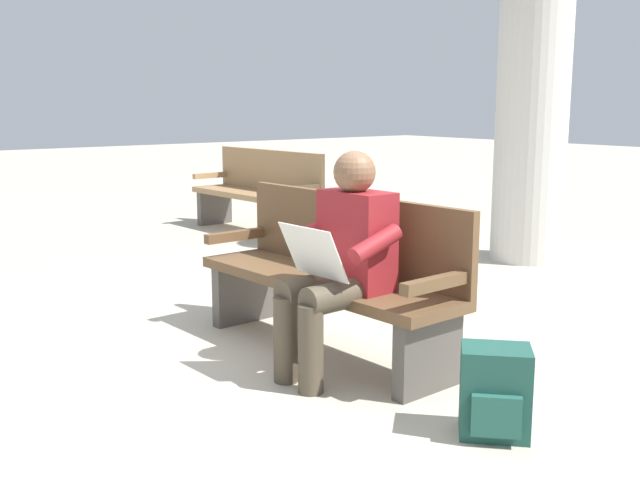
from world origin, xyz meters
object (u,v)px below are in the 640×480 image
support_pillar (534,67)px  backpack (495,393)px  person_seated (341,258)px  bench_near (333,273)px  bench_far (259,191)px

support_pillar → backpack: bearing=125.5°
person_seated → support_pillar: support_pillar is taller
bench_near → support_pillar: (0.92, -2.99, 1.26)m
person_seated → bench_far: person_seated is taller
bench_far → support_pillar: support_pillar is taller
bench_near → support_pillar: 3.37m
backpack → bench_far: bearing=-22.3°
person_seated → bench_far: 4.50m
backpack → support_pillar: size_ratio=0.11×
bench_near → backpack: bearing=170.3°
bench_far → support_pillar: (-2.72, -1.11, 1.26)m
bench_near → support_pillar: bearing=-75.8°
backpack → bench_far: 5.37m
person_seated → bench_near: bearing=-35.3°
backpack → bench_far: bench_far is taller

